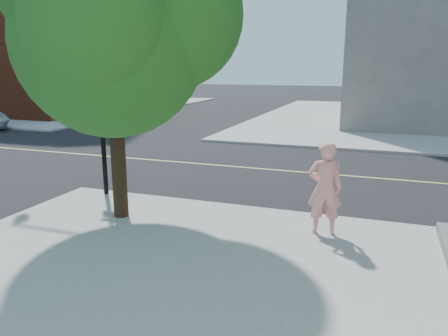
% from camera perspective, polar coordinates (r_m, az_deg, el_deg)
% --- Properties ---
extents(ground, '(140.00, 140.00, 0.00)m').
position_cam_1_polar(ground, '(12.89, -14.55, -3.37)').
color(ground, black).
rests_on(ground, ground).
extents(road_ew, '(140.00, 9.00, 0.01)m').
position_cam_1_polar(road_ew, '(16.66, -5.87, 0.75)').
color(road_ew, black).
rests_on(road_ew, ground).
extents(sidewalk_nw, '(26.00, 25.00, 0.12)m').
position_cam_1_polar(sidewalk_nw, '(43.82, -23.84, 7.53)').
color(sidewalk_nw, '#9C9C98').
rests_on(sidewalk_nw, ground).
extents(church, '(15.20, 12.00, 14.40)m').
position_cam_1_polar(church, '(39.23, -25.16, 17.32)').
color(church, brown).
rests_on(church, sidewalk_nw).
extents(man_on_phone, '(0.80, 0.61, 1.97)m').
position_cam_1_polar(man_on_phone, '(9.31, 13.01, -2.61)').
color(man_on_phone, pink).
rests_on(man_on_phone, sidewalk_se).
extents(street_tree, '(5.19, 4.72, 6.89)m').
position_cam_1_polar(street_tree, '(10.12, -13.99, 18.39)').
color(street_tree, black).
rests_on(street_tree, sidewalk_se).
extents(signal_pole, '(3.84, 0.44, 4.34)m').
position_cam_1_polar(signal_pole, '(13.43, -23.63, 12.47)').
color(signal_pole, black).
rests_on(signal_pole, sidewalk_se).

